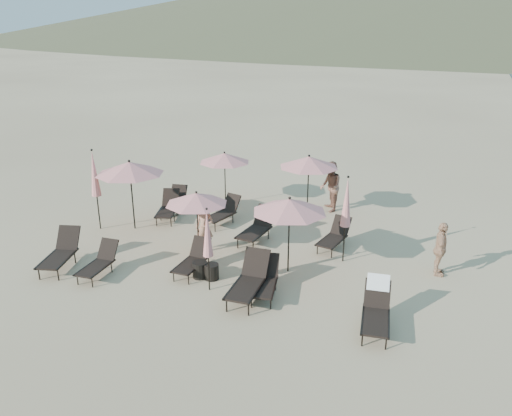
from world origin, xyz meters
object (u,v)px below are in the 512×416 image
at_px(beachgoer_c, 440,249).
at_px(lounger_6, 174,203).
at_px(lounger_1, 99,262).
at_px(lounger_2, 193,259).
at_px(lounger_5, 376,308).
at_px(beachgoer_a, 205,228).
at_px(umbrella_closed_1, 347,203).
at_px(umbrella_open_2, 289,206).
at_px(umbrella_closed_0, 207,234).
at_px(lounger_0, 61,252).
at_px(lounger_10, 335,236).
at_px(beachgoer_b, 330,187).
at_px(lounger_9, 257,227).
at_px(lounger_7, 168,207).
at_px(lounger_8, 223,212).
at_px(umbrella_open_3, 225,158).
at_px(side_table_0, 200,270).
at_px(lounger_3, 265,280).
at_px(umbrella_open_1, 197,199).
at_px(umbrella_open_4, 309,162).
at_px(side_table_1, 212,272).
at_px(umbrella_open_0, 130,168).
at_px(lounger_4, 249,280).
at_px(umbrella_closed_2, 94,174).

bearing_deg(beachgoer_c, lounger_6, 76.55).
distance_m(lounger_1, lounger_2, 2.63).
relative_size(lounger_5, beachgoer_a, 1.13).
distance_m(lounger_6, beachgoer_a, 3.60).
bearing_deg(umbrella_closed_1, umbrella_open_2, -136.38).
bearing_deg(umbrella_closed_0, beachgoer_c, 30.72).
distance_m(lounger_0, lounger_2, 3.89).
xyz_separation_m(lounger_10, beachgoer_b, (-1.03, 3.26, 0.54)).
height_order(lounger_2, lounger_9, lounger_9).
relative_size(lounger_2, beachgoer_c, 0.95).
bearing_deg(lounger_9, lounger_7, 175.50).
height_order(lounger_1, lounger_8, lounger_8).
bearing_deg(umbrella_open_3, lounger_7, -118.75).
bearing_deg(lounger_7, umbrella_open_2, -42.08).
bearing_deg(lounger_9, lounger_1, -124.64).
xyz_separation_m(side_table_0, beachgoer_b, (1.93, 6.66, 0.72)).
bearing_deg(lounger_3, umbrella_open_1, 138.20).
xyz_separation_m(lounger_10, umbrella_closed_1, (0.49, -0.84, 1.44)).
relative_size(lounger_8, umbrella_open_4, 0.73).
xyz_separation_m(lounger_10, side_table_1, (-2.61, -3.35, -0.19)).
bearing_deg(side_table_0, umbrella_open_0, 149.43).
bearing_deg(umbrella_open_4, lounger_3, -83.07).
relative_size(lounger_2, lounger_7, 0.86).
height_order(umbrella_open_2, beachgoer_b, umbrella_open_2).
distance_m(lounger_7, lounger_8, 2.08).
distance_m(umbrella_open_4, side_table_1, 6.12).
bearing_deg(lounger_1, umbrella_closed_0, 2.70).
xyz_separation_m(lounger_0, lounger_2, (3.70, 1.20, -0.07)).
distance_m(umbrella_open_0, side_table_0, 4.86).
xyz_separation_m(lounger_2, beachgoer_b, (2.26, 6.46, 0.55)).
distance_m(umbrella_open_4, beachgoer_c, 5.83).
relative_size(lounger_5, lounger_7, 1.00).
height_order(lounger_5, beachgoer_c, beachgoer_c).
bearing_deg(lounger_9, umbrella_open_3, 136.38).
distance_m(lounger_2, beachgoer_c, 6.95).
bearing_deg(lounger_4, lounger_8, 119.38).
relative_size(umbrella_open_3, umbrella_closed_1, 0.80).
bearing_deg(beachgoer_b, lounger_7, -86.61).
xyz_separation_m(lounger_7, lounger_9, (3.76, -0.58, 0.03)).
height_order(umbrella_closed_0, side_table_1, umbrella_closed_0).
height_order(lounger_8, lounger_10, lounger_8).
xyz_separation_m(lounger_7, umbrella_closed_1, (6.72, -0.99, 1.42)).
height_order(lounger_0, side_table_0, lounger_0).
distance_m(lounger_10, umbrella_open_0, 7.11).
relative_size(lounger_4, umbrella_closed_2, 0.66).
distance_m(lounger_0, lounger_10, 8.26).
xyz_separation_m(lounger_2, lounger_8, (-0.89, 3.69, 0.03)).
relative_size(lounger_5, umbrella_open_2, 0.77).
height_order(lounger_2, lounger_10, lounger_10).
bearing_deg(umbrella_open_1, umbrella_closed_2, 174.07).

